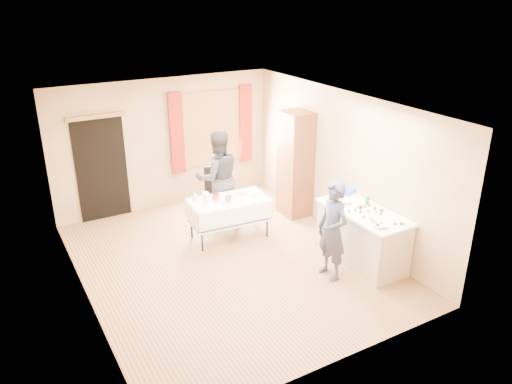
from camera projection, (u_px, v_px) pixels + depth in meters
floor at (229, 262)px, 8.22m from camera, size 4.50×5.50×0.02m
ceiling at (226, 105)px, 7.22m from camera, size 4.50×5.50×0.02m
wall_back at (165, 144)px, 9.94m from camera, size 4.50×0.02×2.60m
wall_front at (340, 270)px, 5.51m from camera, size 4.50×0.02×2.60m
wall_left at (77, 220)px, 6.68m from camera, size 0.02×5.50×2.60m
wall_right at (342, 165)px, 8.76m from camera, size 0.02×5.50×2.60m
window_frame at (211, 128)px, 10.29m from camera, size 1.32×0.06×1.52m
window_pane at (212, 128)px, 10.28m from camera, size 1.20×0.02×1.40m
curtain_left at (177, 134)px, 9.89m from camera, size 0.28×0.06×1.65m
curtain_right at (246, 124)px, 10.61m from camera, size 0.28×0.06×1.65m
doorway at (102, 169)px, 9.43m from camera, size 0.95×0.04×2.00m
door_lintel at (95, 117)px, 9.02m from camera, size 1.05×0.06×0.08m
cabinet at (295, 164)px, 9.60m from camera, size 0.50×0.60×2.06m
counter at (362, 237)px, 8.07m from camera, size 0.75×1.59×0.91m
party_table at (229, 214)px, 8.86m from camera, size 1.45×0.82×0.75m
chair at (216, 201)px, 9.84m from camera, size 0.50×0.50×0.96m
girl at (333, 231)px, 7.52m from camera, size 0.60×0.42×1.57m
woman at (218, 178)px, 9.28m from camera, size 1.09×0.95×1.81m
soda_can at (367, 201)px, 8.11m from camera, size 0.08×0.08×0.12m
mixing_bowl at (379, 226)px, 7.35m from camera, size 0.28×0.28×0.05m
foam_block at (337, 196)px, 8.33m from camera, size 0.17×0.13×0.08m
blue_basket at (348, 191)px, 8.55m from camera, size 0.34×0.27×0.08m
pitcher at (206, 199)px, 8.44m from camera, size 0.12×0.12×0.22m
cup_red at (215, 197)px, 8.68m from camera, size 0.16×0.16×0.11m
cup_rainbow at (228, 199)px, 8.59m from camera, size 0.13×0.13×0.11m
small_bowl at (243, 192)px, 8.95m from camera, size 0.31×0.31×0.06m
pastry_tray at (257, 196)px, 8.86m from camera, size 0.28×0.20×0.02m
bottle at (195, 197)px, 8.62m from camera, size 0.08×0.08×0.16m
cake_balls at (370, 213)px, 7.77m from camera, size 0.51×1.07×0.04m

